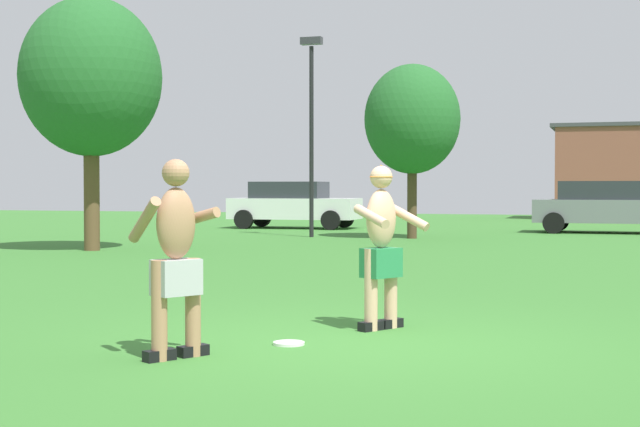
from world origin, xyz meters
The scene contains 9 objects.
ground_plane centered at (0.00, 0.00, 0.00)m, with size 80.00×80.00×0.00m, color #38752D.
player_with_cap centered at (0.02, 0.82, 0.88)m, with size 0.74×0.76×1.62m.
player_in_gray centered at (-1.22, -1.20, 0.85)m, with size 0.75×0.73×1.63m.
frisbee centered at (-0.55, -0.30, 0.01)m, with size 0.28×0.28×0.03m, color white.
car_white_near_post centered at (-8.20, 21.89, 0.82)m, with size 4.35×2.13×1.58m.
car_gray_far_end centered at (1.92, 21.67, 0.82)m, with size 4.34×2.11×1.58m.
lamp_post centered at (-5.89, 16.78, 3.42)m, with size 0.60×0.24×5.56m.
tree_right_field centered at (-3.07, 16.92, 3.23)m, with size 2.60×2.60×4.73m.
tree_behind_players centered at (-8.80, 10.05, 3.80)m, with size 3.10×3.10×5.57m.
Camera 1 is at (2.20, -8.13, 1.40)m, focal length 52.68 mm.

